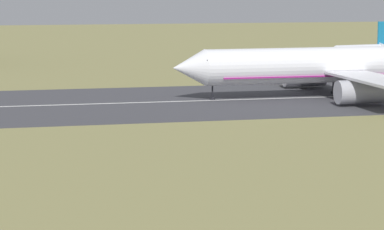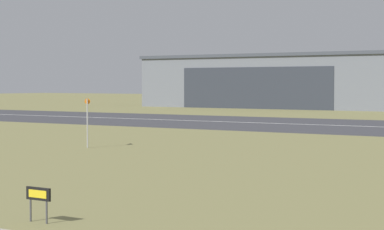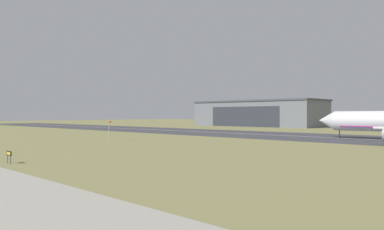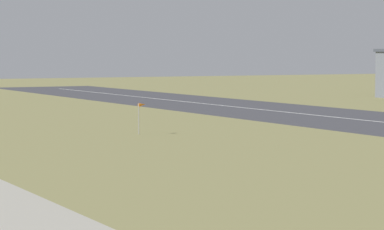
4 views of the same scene
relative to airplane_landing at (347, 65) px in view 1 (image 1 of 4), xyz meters
name	(u,v)px [view 1 (image 1 of 4)]	position (x,y,z in m)	size (l,w,h in m)	color
ground_plane	(46,208)	(-52.48, -63.56, -4.95)	(683.28, 683.28, 0.00)	olive
runway_strip	(14,106)	(-52.48, -0.63, -4.92)	(443.28, 40.99, 0.06)	#3D3D42
runway_centreline	(14,106)	(-52.48, -0.63, -4.88)	(398.95, 0.70, 0.01)	silver
airplane_landing	(347,65)	(0.00, 0.00, 0.00)	(57.76, 48.95, 17.53)	white
airplane_parked_west	(359,52)	(26.81, 56.02, -2.22)	(18.18, 18.70, 9.48)	silver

